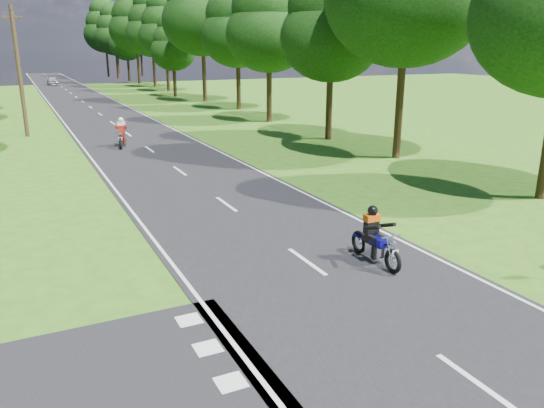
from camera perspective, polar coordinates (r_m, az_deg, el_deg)
ground at (r=12.78m, az=8.22°, el=-9.33°), size 160.00×160.00×0.00m
main_road at (r=60.08m, az=-19.70°, el=10.32°), size 7.00×140.00×0.02m
road_markings at (r=58.21m, az=-19.62°, el=10.17°), size 7.40×140.00×0.01m
treeline at (r=70.03m, az=-20.19°, el=17.81°), size 40.00×115.35×14.78m
telegraph_pole at (r=37.49m, az=-25.54°, el=12.74°), size 1.20×0.26×8.00m
rider_near_blue at (r=14.22m, az=11.12°, el=-3.31°), size 0.64×1.84×1.53m
rider_far_red at (r=31.79m, az=-15.89°, el=7.44°), size 1.17×2.10×1.66m
distant_car at (r=88.89m, az=-22.55°, el=12.17°), size 1.55×3.75×1.27m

